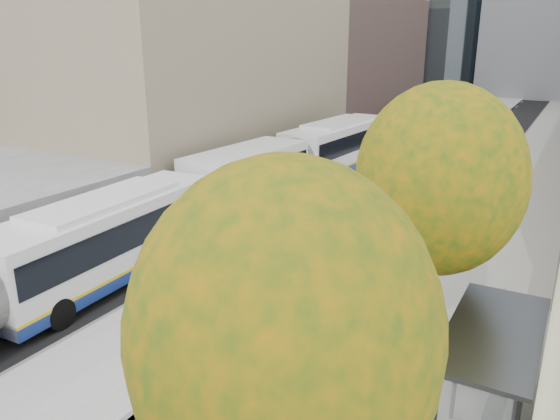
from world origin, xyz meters
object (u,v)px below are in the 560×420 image
Objects in this scene: bus_shelter at (502,350)px; bus_far at (305,157)px; bus_near at (11,280)px; distant_car at (392,138)px.

bus_far reaches higher than bus_shelter.
distant_car is (0.71, 34.27, -0.93)m from bus_near.
bus_shelter is 34.62m from distant_car.
bus_far is at bearing 127.67° from bus_shelter.
bus_shelter reaches higher than distant_car.
bus_shelter is at bearing -48.52° from bus_far.
bus_far is at bearing 87.58° from bus_near.
bus_near is (-13.57, -2.16, -0.55)m from bus_shelter.
bus_near is at bearing -170.97° from bus_shelter.
bus_near is at bearing -75.76° from distant_car.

